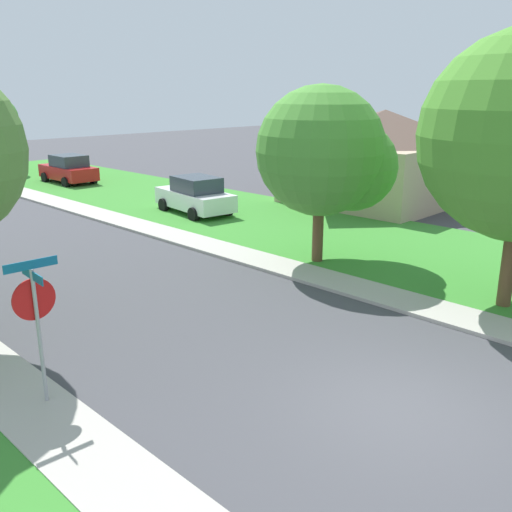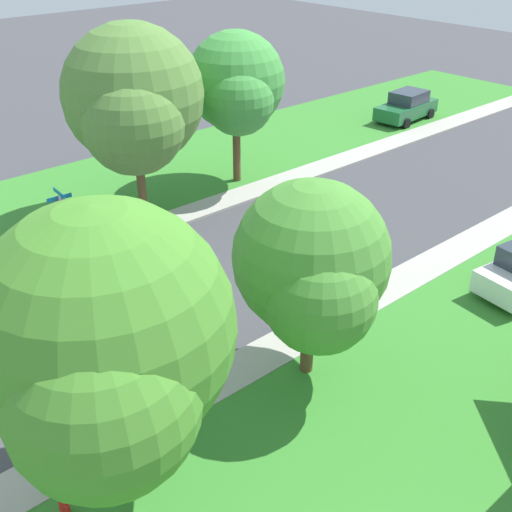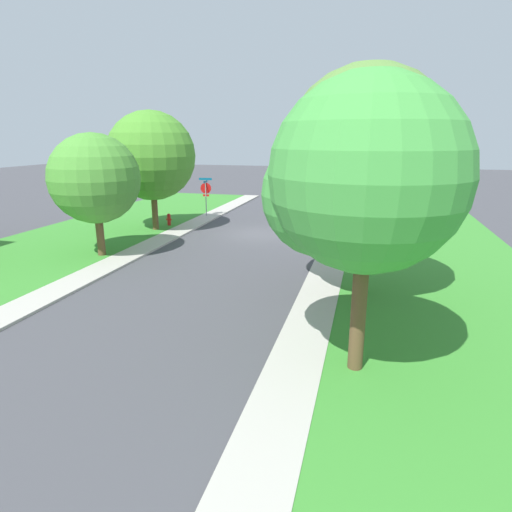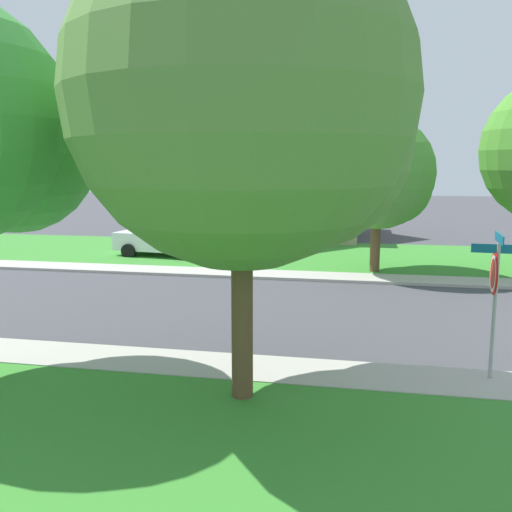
% 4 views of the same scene
% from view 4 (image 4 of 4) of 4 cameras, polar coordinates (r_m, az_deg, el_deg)
% --- Properties ---
extents(sidewalk_east, '(1.40, 56.00, 0.10)m').
position_cam_4_polar(sidewalk_east, '(20.61, -3.10, -1.72)').
color(sidewalk_east, '#ADA89E').
rests_on(sidewalk_east, ground).
extents(lawn_east, '(8.00, 56.00, 0.08)m').
position_cam_4_polar(lawn_east, '(25.13, -0.47, 0.26)').
color(lawn_east, '#38842D').
rests_on(lawn_east, ground).
extents(sidewalk_west, '(1.40, 56.00, 0.10)m').
position_cam_4_polar(sidewalk_west, '(12.02, -14.30, -10.10)').
color(sidewalk_west, '#ADA89E').
rests_on(sidewalk_west, ground).
extents(stop_sign_far_corner, '(0.92, 0.92, 2.77)m').
position_cam_4_polar(stop_sign_far_corner, '(10.95, 23.02, -2.49)').
color(stop_sign_far_corner, '#9E9EA3').
rests_on(stop_sign_far_corner, ground).
extents(car_white_near_corner, '(2.47, 4.50, 1.76)m').
position_cam_4_polar(car_white_near_corner, '(24.57, -8.94, 1.91)').
color(car_white_near_corner, white).
rests_on(car_white_near_corner, ground).
extents(tree_across_left, '(4.40, 4.09, 5.73)m').
position_cam_4_polar(tree_across_left, '(21.11, 12.63, 7.88)').
color(tree_across_left, brown).
rests_on(tree_across_left, ground).
extents(tree_corner_large, '(5.95, 5.53, 7.82)m').
position_cam_4_polar(tree_corner_large, '(9.40, 0.24, 14.71)').
color(tree_corner_large, brown).
rests_on(tree_corner_large, ground).
extents(house_right_setback, '(9.07, 7.88, 4.60)m').
position_cam_4_polar(house_right_setback, '(31.94, 3.84, 6.39)').
color(house_right_setback, tan).
rests_on(house_right_setback, ground).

